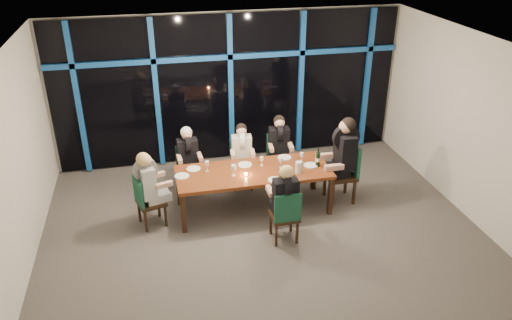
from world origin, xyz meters
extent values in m
plane|color=#5C5751|center=(0.00, 0.00, 0.00)|extent=(7.00, 7.00, 0.00)
cube|color=silver|center=(0.00, 3.00, 1.50)|extent=(7.00, 0.04, 3.00)
cube|color=silver|center=(0.00, -3.00, 1.50)|extent=(7.00, 0.04, 3.00)
cube|color=silver|center=(-3.50, 0.00, 1.50)|extent=(0.04, 6.00, 3.00)
cube|color=silver|center=(3.50, 0.00, 1.50)|extent=(0.04, 6.00, 3.00)
cube|color=white|center=(0.00, 0.00, 3.00)|extent=(7.00, 6.00, 0.04)
cube|color=black|center=(0.00, 2.94, 1.50)|extent=(6.86, 0.04, 2.94)
cube|color=#134B97|center=(-2.90, 2.89, 1.50)|extent=(0.10, 0.10, 2.94)
cube|color=#134B97|center=(-1.45, 2.89, 1.50)|extent=(0.10, 0.10, 2.94)
cube|color=#134B97|center=(0.00, 2.89, 1.50)|extent=(0.10, 0.10, 2.94)
cube|color=#134B97|center=(1.45, 2.89, 1.50)|extent=(0.10, 0.10, 2.94)
cube|color=#134B97|center=(2.90, 2.89, 1.50)|extent=(0.10, 0.10, 2.94)
cube|color=#134B97|center=(0.00, 2.89, 2.16)|extent=(6.86, 0.10, 0.10)
cube|color=#FF2D14|center=(1.10, 3.25, 2.15)|extent=(0.60, 0.05, 0.35)
cube|color=brown|center=(0.00, 0.80, 0.72)|extent=(2.60, 1.00, 0.06)
cube|color=#311D10|center=(-1.24, 0.36, 0.34)|extent=(0.08, 0.08, 0.69)
cube|color=#311D10|center=(1.24, 0.36, 0.34)|extent=(0.08, 0.08, 0.69)
cube|color=#311D10|center=(-1.24, 1.24, 0.34)|extent=(0.08, 0.08, 0.69)
cube|color=#311D10|center=(1.24, 1.24, 0.34)|extent=(0.08, 0.08, 0.69)
cube|color=black|center=(-1.01, 1.64, 0.40)|extent=(0.43, 0.43, 0.05)
cube|color=#1A553C|center=(-1.02, 1.82, 0.65)|extent=(0.41, 0.07, 0.45)
cube|color=black|center=(-1.16, 1.46, 0.19)|extent=(0.04, 0.04, 0.38)
cube|color=black|center=(-0.84, 1.49, 0.19)|extent=(0.04, 0.04, 0.38)
cube|color=black|center=(-1.19, 1.79, 0.19)|extent=(0.04, 0.04, 0.38)
cube|color=black|center=(-0.86, 1.81, 0.19)|extent=(0.04, 0.04, 0.38)
cube|color=black|center=(-0.04, 1.60, 0.40)|extent=(0.44, 0.44, 0.05)
cube|color=#1A553C|center=(-0.02, 1.77, 0.64)|extent=(0.40, 0.09, 0.45)
cube|color=black|center=(-0.22, 1.45, 0.19)|extent=(0.04, 0.04, 0.37)
cube|color=black|center=(0.10, 1.42, 0.19)|extent=(0.04, 0.04, 0.37)
cube|color=black|center=(-0.18, 1.77, 0.19)|extent=(0.04, 0.04, 0.37)
cube|color=black|center=(0.14, 1.74, 0.19)|extent=(0.04, 0.04, 0.37)
cube|color=black|center=(0.69, 1.72, 0.42)|extent=(0.45, 0.45, 0.06)
cube|color=#1A553C|center=(0.71, 1.90, 0.67)|extent=(0.42, 0.08, 0.46)
cube|color=black|center=(0.51, 1.57, 0.19)|extent=(0.04, 0.04, 0.39)
cube|color=black|center=(0.85, 1.53, 0.19)|extent=(0.04, 0.04, 0.39)
cube|color=black|center=(0.54, 1.90, 0.19)|extent=(0.04, 0.04, 0.39)
cube|color=black|center=(0.88, 1.87, 0.19)|extent=(0.04, 0.04, 0.39)
cube|color=black|center=(-1.73, 0.70, 0.42)|extent=(0.52, 0.52, 0.06)
cube|color=#1A553C|center=(-1.91, 0.65, 0.67)|extent=(0.16, 0.42, 0.47)
cube|color=black|center=(-1.52, 0.59, 0.20)|extent=(0.05, 0.05, 0.39)
cube|color=black|center=(-1.62, 0.91, 0.20)|extent=(0.05, 0.05, 0.39)
cube|color=black|center=(-1.84, 0.49, 0.20)|extent=(0.05, 0.05, 0.39)
cube|color=black|center=(-1.94, 0.81, 0.20)|extent=(0.05, 0.05, 0.39)
cube|color=black|center=(1.56, 0.76, 0.50)|extent=(0.50, 0.50, 0.07)
cube|color=#1A553C|center=(1.78, 0.76, 0.80)|extent=(0.06, 0.50, 0.56)
cube|color=black|center=(1.36, 0.96, 0.23)|extent=(0.04, 0.04, 0.47)
cube|color=black|center=(1.36, 0.56, 0.23)|extent=(0.04, 0.04, 0.47)
cube|color=black|center=(1.76, 0.96, 0.23)|extent=(0.04, 0.04, 0.47)
cube|color=black|center=(1.76, 0.56, 0.23)|extent=(0.04, 0.04, 0.47)
cube|color=black|center=(0.28, -0.17, 0.42)|extent=(0.42, 0.42, 0.06)
cube|color=#1A553C|center=(0.28, -0.36, 0.67)|extent=(0.42, 0.05, 0.47)
cube|color=black|center=(0.44, 0.00, 0.20)|extent=(0.04, 0.04, 0.39)
cube|color=black|center=(0.11, 0.00, 0.20)|extent=(0.04, 0.04, 0.39)
cube|color=black|center=(0.45, -0.34, 0.20)|extent=(0.04, 0.04, 0.39)
cube|color=black|center=(0.11, -0.34, 0.20)|extent=(0.04, 0.04, 0.39)
cube|color=black|center=(-1.01, 1.53, 0.49)|extent=(0.35, 0.40, 0.13)
cube|color=black|center=(-1.02, 1.67, 0.79)|extent=(0.37, 0.24, 0.50)
cylinder|color=black|center=(-1.02, 1.67, 0.99)|extent=(0.11, 0.38, 0.38)
sphere|color=tan|center=(-1.01, 1.65, 1.15)|extent=(0.19, 0.19, 0.19)
sphere|color=silver|center=(-1.02, 1.69, 1.18)|extent=(0.21, 0.21, 0.21)
cube|color=tan|center=(-1.18, 1.45, 0.79)|extent=(0.09, 0.27, 0.07)
cube|color=tan|center=(-0.82, 1.47, 0.79)|extent=(0.09, 0.27, 0.07)
cube|color=white|center=(-0.05, 1.49, 0.49)|extent=(0.36, 0.41, 0.12)
cube|color=white|center=(-0.04, 1.63, 0.78)|extent=(0.38, 0.25, 0.50)
cylinder|color=white|center=(-0.04, 1.63, 0.98)|extent=(0.13, 0.38, 0.37)
sphere|color=tan|center=(-0.04, 1.61, 1.14)|extent=(0.19, 0.19, 0.19)
sphere|color=black|center=(-0.04, 1.65, 1.17)|extent=(0.20, 0.20, 0.20)
cube|color=tan|center=(-0.24, 1.44, 0.79)|extent=(0.10, 0.27, 0.07)
cube|color=tan|center=(0.12, 1.40, 0.79)|extent=(0.10, 0.27, 0.07)
cube|color=black|center=(0.68, 1.61, 0.51)|extent=(0.37, 0.42, 0.13)
cube|color=black|center=(0.70, 1.75, 0.81)|extent=(0.39, 0.26, 0.52)
cylinder|color=black|center=(0.70, 1.75, 1.02)|extent=(0.13, 0.40, 0.39)
sphere|color=tan|center=(0.70, 1.73, 1.18)|extent=(0.19, 0.19, 0.19)
sphere|color=black|center=(0.70, 1.77, 1.21)|extent=(0.21, 0.21, 0.21)
cube|color=tan|center=(0.49, 1.55, 0.79)|extent=(0.10, 0.28, 0.07)
cube|color=tan|center=(0.86, 1.51, 0.79)|extent=(0.10, 0.28, 0.07)
cube|color=black|center=(-1.62, 0.73, 0.51)|extent=(0.47, 0.43, 0.13)
cube|color=black|center=(-1.77, 0.69, 0.82)|extent=(0.32, 0.42, 0.52)
cylinder|color=black|center=(-1.77, 0.69, 1.03)|extent=(0.40, 0.20, 0.39)
sphere|color=tan|center=(-1.75, 0.70, 1.19)|extent=(0.20, 0.20, 0.20)
sphere|color=tan|center=(-1.78, 0.68, 1.22)|extent=(0.21, 0.21, 0.21)
cube|color=tan|center=(-1.50, 0.58, 0.79)|extent=(0.29, 0.15, 0.07)
cube|color=tan|center=(-1.60, 0.93, 0.79)|extent=(0.29, 0.15, 0.07)
cube|color=black|center=(1.43, 0.76, 0.61)|extent=(0.47, 0.40, 0.16)
cube|color=black|center=(1.61, 0.76, 0.98)|extent=(0.27, 0.44, 0.62)
cylinder|color=black|center=(1.61, 0.76, 1.22)|extent=(0.47, 0.11, 0.47)
sphere|color=tan|center=(1.58, 0.76, 1.42)|extent=(0.23, 0.23, 0.23)
sphere|color=black|center=(1.63, 0.76, 1.45)|extent=(0.26, 0.26, 0.26)
cube|color=tan|center=(1.34, 0.99, 0.79)|extent=(0.33, 0.09, 0.09)
cube|color=tan|center=(1.34, 0.54, 0.79)|extent=(0.33, 0.09, 0.09)
cube|color=black|center=(0.28, -0.06, 0.51)|extent=(0.34, 0.39, 0.13)
cube|color=black|center=(0.28, -0.21, 0.82)|extent=(0.37, 0.23, 0.52)
cylinder|color=black|center=(0.28, -0.21, 1.03)|extent=(0.10, 0.39, 0.39)
sphere|color=tan|center=(0.28, -0.19, 1.20)|extent=(0.20, 0.20, 0.20)
sphere|color=tan|center=(0.28, -0.22, 1.22)|extent=(0.21, 0.21, 0.21)
cube|color=tan|center=(0.46, 0.02, 0.79)|extent=(0.08, 0.28, 0.07)
cube|color=tan|center=(0.09, 0.02, 0.79)|extent=(0.08, 0.28, 0.07)
cylinder|color=white|center=(-0.98, 1.08, 0.76)|extent=(0.24, 0.24, 0.01)
cylinder|color=white|center=(-0.10, 1.04, 0.76)|extent=(0.24, 0.24, 0.01)
cylinder|color=white|center=(0.64, 1.16, 0.76)|extent=(0.24, 0.24, 0.01)
cylinder|color=white|center=(-1.19, 0.86, 0.76)|extent=(0.24, 0.24, 0.01)
cylinder|color=white|center=(1.00, 0.76, 0.76)|extent=(0.24, 0.24, 0.01)
cylinder|color=white|center=(0.27, 0.39, 0.76)|extent=(0.24, 0.24, 0.01)
cylinder|color=black|center=(1.11, 0.73, 0.87)|extent=(0.07, 0.07, 0.24)
cylinder|color=black|center=(1.11, 0.73, 1.04)|extent=(0.03, 0.03, 0.09)
cylinder|color=silver|center=(1.11, 0.73, 0.87)|extent=(0.08, 0.08, 0.07)
cylinder|color=white|center=(0.72, 0.57, 0.85)|extent=(0.11, 0.11, 0.20)
cylinder|color=white|center=(0.78, 0.57, 0.87)|extent=(0.02, 0.02, 0.14)
cylinder|color=#FF9E4C|center=(-0.16, 0.67, 0.77)|extent=(0.06, 0.06, 0.03)
cylinder|color=silver|center=(-0.35, 0.71, 0.75)|extent=(0.07, 0.07, 0.01)
cylinder|color=silver|center=(-0.35, 0.71, 0.81)|extent=(0.01, 0.01, 0.11)
cylinder|color=silver|center=(-0.35, 0.71, 0.91)|extent=(0.08, 0.08, 0.08)
cylinder|color=silver|center=(0.18, 0.97, 0.75)|extent=(0.06, 0.06, 0.01)
cylinder|color=silver|center=(0.18, 0.97, 0.80)|extent=(0.01, 0.01, 0.09)
cylinder|color=silver|center=(0.18, 0.97, 0.88)|extent=(0.06, 0.06, 0.06)
cylinder|color=white|center=(0.49, 0.80, 0.75)|extent=(0.07, 0.07, 0.01)
cylinder|color=white|center=(0.49, 0.80, 0.81)|extent=(0.01, 0.01, 0.11)
cylinder|color=white|center=(0.49, 0.80, 0.90)|extent=(0.07, 0.07, 0.07)
cylinder|color=white|center=(-0.76, 0.96, 0.75)|extent=(0.07, 0.07, 0.01)
cylinder|color=white|center=(-0.76, 0.96, 0.81)|extent=(0.01, 0.01, 0.10)
cylinder|color=white|center=(-0.76, 0.96, 0.89)|extent=(0.07, 0.07, 0.07)
cylinder|color=silver|center=(0.90, 0.96, 0.75)|extent=(0.06, 0.06, 0.01)
cylinder|color=silver|center=(0.90, 0.96, 0.80)|extent=(0.01, 0.01, 0.09)
cylinder|color=silver|center=(0.90, 0.96, 0.88)|extent=(0.06, 0.06, 0.07)
camera|label=1|loc=(-1.59, -6.46, 4.67)|focal=35.00mm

